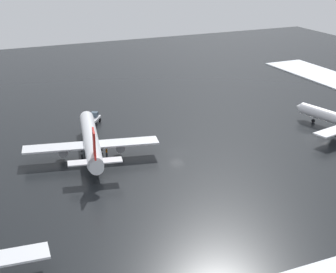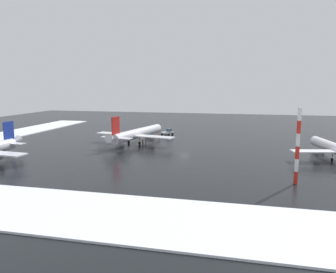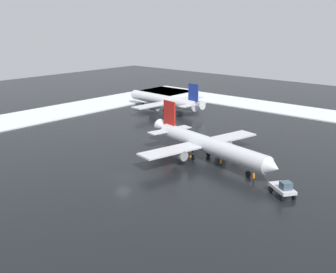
% 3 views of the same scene
% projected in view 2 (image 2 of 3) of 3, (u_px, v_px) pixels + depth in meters
% --- Properties ---
extents(ground_plane, '(240.00, 240.00, 0.00)m').
position_uv_depth(ground_plane, '(185.00, 149.00, 93.18)').
color(ground_plane, black).
extents(snow_bank_far, '(152.00, 16.00, 0.30)m').
position_uv_depth(snow_bank_far, '(120.00, 216.00, 45.06)').
color(snow_bank_far, white).
rests_on(snow_bank_far, ground_plane).
extents(airplane_far_rear, '(26.09, 31.16, 9.32)m').
position_uv_depth(airplane_far_rear, '(137.00, 134.00, 101.50)').
color(airplane_far_rear, silver).
rests_on(airplane_far_rear, ground_plane).
extents(airplane_foreground_jet, '(22.74, 27.14, 8.13)m').
position_uv_depth(airplane_foreground_jet, '(336.00, 149.00, 78.99)').
color(airplane_foreground_jet, white).
rests_on(airplane_foreground_jet, ground_plane).
extents(pushback_tug, '(4.42, 5.04, 2.50)m').
position_uv_depth(pushback_tug, '(168.00, 132.00, 117.57)').
color(pushback_tug, silver).
rests_on(pushback_tug, ground_plane).
extents(ground_crew_near_tug, '(0.36, 0.36, 1.71)m').
position_uv_depth(ground_crew_near_tug, '(146.00, 138.00, 105.34)').
color(ground_crew_near_tug, black).
rests_on(ground_crew_near_tug, ground_plane).
extents(ground_crew_by_nose_gear, '(0.36, 0.36, 1.71)m').
position_uv_depth(ground_crew_by_nose_gear, '(143.00, 142.00, 99.36)').
color(ground_crew_by_nose_gear, black).
rests_on(ground_crew_by_nose_gear, ground_plane).
extents(ground_crew_mid_apron, '(0.36, 0.36, 1.71)m').
position_uv_depth(ground_crew_mid_apron, '(159.00, 135.00, 112.37)').
color(ground_crew_mid_apron, black).
rests_on(ground_crew_mid_apron, ground_plane).
extents(antenna_mast, '(0.70, 0.70, 14.06)m').
position_uv_depth(antenna_mast, '(298.00, 146.00, 59.09)').
color(antenna_mast, red).
rests_on(antenna_mast, ground_plane).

